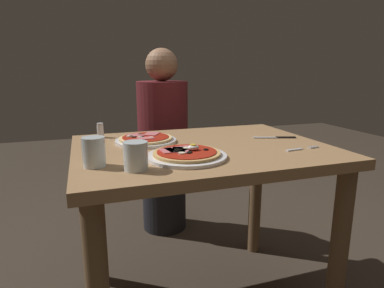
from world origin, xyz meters
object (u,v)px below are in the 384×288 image
dining_table (202,176)px  water_glass_near (94,154)px  water_glass_far (136,158)px  pizza_foreground (187,155)px  pizza_across_left (146,140)px  fork (300,149)px  salt_shaker (100,130)px  diner_person (163,147)px  knife (277,137)px

dining_table → water_glass_near: water_glass_near is taller
dining_table → water_glass_far: (-0.31, -0.24, 0.17)m
pizza_foreground → water_glass_near: water_glass_near is taller
pizza_across_left → fork: size_ratio=1.66×
water_glass_near → fork: 0.78m
pizza_across_left → dining_table: bearing=-33.7°
salt_shaker → diner_person: bearing=49.5°
fork → diner_person: size_ratio=0.13×
pizza_across_left → salt_shaker: size_ratio=3.91×
dining_table → pizza_foreground: pizza_foreground is taller
pizza_across_left → fork: bearing=-30.3°
pizza_foreground → water_glass_far: (-0.19, -0.08, 0.03)m
water_glass_near → salt_shaker: 0.47m
pizza_foreground → water_glass_far: 0.21m
pizza_foreground → dining_table: bearing=53.5°
water_glass_near → fork: size_ratio=0.62×
water_glass_near → water_glass_far: size_ratio=1.08×
dining_table → water_glass_far: 0.43m
pizza_across_left → knife: pizza_across_left is taller
salt_shaker → dining_table: bearing=-38.3°
pizza_foreground → pizza_across_left: size_ratio=1.10×
dining_table → water_glass_near: bearing=-159.5°
pizza_across_left → water_glass_near: size_ratio=2.69×
diner_person → dining_table: bearing=88.3°
pizza_across_left → fork: (0.55, -0.32, -0.01)m
salt_shaker → diner_person: diner_person is taller
pizza_across_left → diner_person: 0.71m
fork → knife: 0.22m
pizza_across_left → diner_person: diner_person is taller
water_glass_near → salt_shaker: bearing=84.4°
dining_table → fork: (0.34, -0.18, 0.14)m
pizza_across_left → water_glass_near: bearing=-126.7°
fork → dining_table: bearing=151.8°
water_glass_far → fork: (0.65, 0.06, -0.04)m
salt_shaker → diner_person: (0.41, 0.48, -0.22)m
water_glass_far → pizza_across_left: bearing=75.0°
diner_person → salt_shaker: bearing=49.5°
fork → diner_person: diner_person is taller
pizza_across_left → knife: 0.60m
water_glass_near → diner_person: diner_person is taller
water_glass_near → knife: (0.81, 0.19, -0.04)m
pizza_foreground → fork: bearing=-3.4°
pizza_foreground → diner_person: 0.97m
water_glass_near → fork: bearing=-1.7°
water_glass_near → knife: water_glass_near is taller
pizza_across_left → water_glass_far: size_ratio=2.89×
pizza_foreground → water_glass_far: bearing=-156.8°
fork → diner_person: (-0.32, 0.97, -0.19)m
pizza_foreground → knife: 0.53m
fork → salt_shaker: (-0.73, 0.49, 0.03)m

